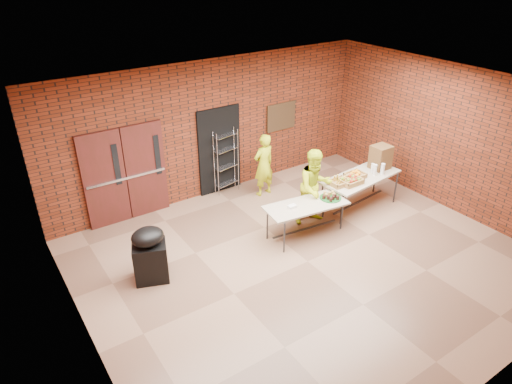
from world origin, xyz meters
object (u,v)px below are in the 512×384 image
Objects in this scene: wire_rack at (226,162)px; table_left at (306,207)px; coffee_dispenser at (381,157)px; volunteer_man at (315,187)px; covered_grill at (150,254)px; table_right at (361,179)px; volunteer_woman at (264,165)px.

wire_rack is 0.89× the size of table_left.
volunteer_man reaches higher than coffee_dispenser.
covered_grill is at bearing 178.50° from coffee_dispenser.
volunteer_man is (0.85, -2.22, 0.04)m from wire_rack.
table_left is 0.60m from volunteer_man.
wire_rack is 0.80× the size of table_right.
coffee_dispenser is at bearing 13.49° from table_left.
covered_grill is (-4.95, 0.22, -0.19)m from table_right.
wire_rack is at bearing -47.58° from volunteer_woman.
table_right reaches higher than table_left.
coffee_dispenser is 0.52× the size of covered_grill.
table_left is at bearing -173.83° from coffee_dispenser.
covered_grill is 3.70m from volunteer_man.
volunteer_man is (0.19, -1.62, 0.07)m from volunteer_woman.
volunteer_woman reaches higher than table_left.
volunteer_man is (-1.91, 0.05, -0.23)m from coffee_dispenser.
wire_rack is at bearing 125.96° from table_right.
table_right is at bearing -59.80° from wire_rack.
table_right is at bearing 18.61° from covered_grill.
coffee_dispenser reaches higher than table_right.
wire_rack is at bearing 58.04° from covered_grill.
coffee_dispenser is at bearing 7.33° from volunteer_man.
volunteer_man is at bearing 40.18° from table_left.
wire_rack is 2.57m from table_left.
volunteer_man is (0.48, 0.31, 0.19)m from table_left.
table_right is 3.61× the size of coffee_dispenser.
coffee_dispenser is 5.63m from covered_grill.
covered_grill is at bearing 171.48° from table_right.
covered_grill is 0.63× the size of volunteer_man.
volunteer_woman is 1.63m from volunteer_man.
table_right is (1.74, 0.18, 0.08)m from table_left.
wire_rack is 1.50× the size of covered_grill.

